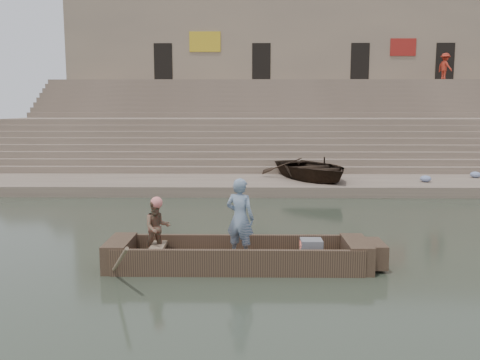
{
  "coord_description": "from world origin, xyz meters",
  "views": [
    {
      "loc": [
        -2.99,
        -13.12,
        3.43
      ],
      "look_at": [
        -3.19,
        1.03,
        1.4
      ],
      "focal_mm": 38.2,
      "sensor_mm": 36.0,
      "label": 1
    }
  ],
  "objects_px": {
    "standing_man": "(240,218)",
    "pedestrian": "(445,67)",
    "main_rowboat": "(238,262)",
    "rowing_man": "(157,227)",
    "beached_rowboat": "(312,168)",
    "television": "(311,248)"
  },
  "relations": [
    {
      "from": "television",
      "to": "pedestrian",
      "type": "relative_size",
      "value": 0.25
    },
    {
      "from": "standing_man",
      "to": "pedestrian",
      "type": "xyz_separation_m",
      "value": [
        13.45,
        24.6,
        5.02
      ]
    },
    {
      "from": "beached_rowboat",
      "to": "television",
      "type": "bearing_deg",
      "value": -120.59
    },
    {
      "from": "rowing_man",
      "to": "beached_rowboat",
      "type": "distance_m",
      "value": 11.55
    },
    {
      "from": "beached_rowboat",
      "to": "pedestrian",
      "type": "distance_m",
      "value": 18.19
    },
    {
      "from": "standing_man",
      "to": "television",
      "type": "xyz_separation_m",
      "value": [
        1.52,
        0.02,
        -0.66
      ]
    },
    {
      "from": "pedestrian",
      "to": "rowing_man",
      "type": "bearing_deg",
      "value": 126.76
    },
    {
      "from": "standing_man",
      "to": "main_rowboat",
      "type": "bearing_deg",
      "value": 5.61
    },
    {
      "from": "rowing_man",
      "to": "pedestrian",
      "type": "xyz_separation_m",
      "value": [
        15.26,
        24.41,
        5.27
      ]
    },
    {
      "from": "television",
      "to": "pedestrian",
      "type": "bearing_deg",
      "value": 64.09
    },
    {
      "from": "beached_rowboat",
      "to": "main_rowboat",
      "type": "bearing_deg",
      "value": -128.63
    },
    {
      "from": "rowing_man",
      "to": "pedestrian",
      "type": "height_order",
      "value": "pedestrian"
    },
    {
      "from": "main_rowboat",
      "to": "beached_rowboat",
      "type": "distance_m",
      "value": 11.14
    },
    {
      "from": "standing_man",
      "to": "pedestrian",
      "type": "height_order",
      "value": "pedestrian"
    },
    {
      "from": "main_rowboat",
      "to": "standing_man",
      "type": "distance_m",
      "value": 0.98
    },
    {
      "from": "rowing_man",
      "to": "television",
      "type": "relative_size",
      "value": 2.66
    },
    {
      "from": "main_rowboat",
      "to": "rowing_man",
      "type": "height_order",
      "value": "rowing_man"
    },
    {
      "from": "main_rowboat",
      "to": "rowing_man",
      "type": "bearing_deg",
      "value": 174.6
    },
    {
      "from": "main_rowboat",
      "to": "beached_rowboat",
      "type": "bearing_deg",
      "value": 74.71
    },
    {
      "from": "standing_man",
      "to": "television",
      "type": "relative_size",
      "value": 3.76
    },
    {
      "from": "main_rowboat",
      "to": "beached_rowboat",
      "type": "height_order",
      "value": "beached_rowboat"
    },
    {
      "from": "main_rowboat",
      "to": "pedestrian",
      "type": "distance_m",
      "value": 28.68
    }
  ]
}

